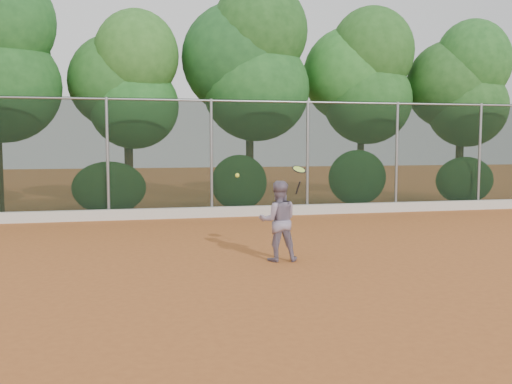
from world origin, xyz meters
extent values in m
plane|color=#A95A27|center=(0.00, 0.00, 0.00)|extent=(80.00, 80.00, 0.00)
cube|color=beige|center=(0.00, 6.82, 0.15)|extent=(24.00, 0.20, 0.30)
imported|color=gray|center=(0.28, 0.35, 0.76)|extent=(0.80, 0.66, 1.51)
cube|color=black|center=(0.00, 7.00, 1.75)|extent=(24.00, 0.01, 3.50)
cylinder|color=gray|center=(0.00, 7.00, 3.45)|extent=(24.00, 0.06, 0.06)
cylinder|color=gray|center=(-3.00, 7.00, 1.75)|extent=(0.09, 0.09, 3.50)
cylinder|color=gray|center=(0.00, 7.00, 1.75)|extent=(0.09, 0.09, 3.50)
cylinder|color=gray|center=(3.00, 7.00, 1.75)|extent=(0.09, 0.09, 3.50)
cylinder|color=gray|center=(6.00, 7.00, 1.75)|extent=(0.09, 0.09, 3.50)
cylinder|color=gray|center=(9.00, 7.00, 1.75)|extent=(0.09, 0.09, 3.50)
ellipsoid|color=#2C6C29|center=(-6.10, 8.80, 3.90)|extent=(3.50, 2.90, 3.40)
ellipsoid|color=#2B712B|center=(-6.00, 8.70, 5.80)|extent=(3.10, 2.60, 3.20)
cylinder|color=#46281B|center=(-2.40, 9.30, 1.20)|extent=(0.28, 0.28, 2.40)
ellipsoid|color=#1E5A1E|center=(-2.20, 9.20, 3.40)|extent=(2.90, 2.40, 2.80)
ellipsoid|color=#20541C|center=(-2.70, 9.50, 4.20)|extent=(3.20, 2.70, 3.10)
ellipsoid|color=#2B5F20|center=(-2.10, 9.00, 5.00)|extent=(2.70, 2.30, 2.90)
cylinder|color=#3A2816|center=(1.60, 9.00, 1.50)|extent=(0.26, 0.26, 3.00)
ellipsoid|color=#2E732B|center=(1.80, 8.90, 4.00)|extent=(3.60, 3.00, 3.50)
ellipsoid|color=#266628|center=(1.30, 9.20, 5.00)|extent=(3.90, 3.20, 3.80)
ellipsoid|color=#316D29|center=(1.90, 8.80, 5.90)|extent=(3.20, 2.70, 3.30)
cylinder|color=#45311A|center=(5.70, 9.20, 1.35)|extent=(0.24, 0.24, 2.70)
ellipsoid|color=#1E501B|center=(5.90, 9.10, 3.70)|extent=(3.20, 2.70, 3.10)
ellipsoid|color=#246322|center=(5.40, 9.40, 4.60)|extent=(3.50, 2.90, 3.40)
ellipsoid|color=#21501B|center=(6.00, 9.00, 5.40)|extent=(3.00, 2.50, 3.10)
cylinder|color=#432F19|center=(9.40, 8.80, 1.25)|extent=(0.28, 0.28, 2.50)
ellipsoid|color=#346D29|center=(9.60, 8.70, 3.50)|extent=(3.00, 2.50, 2.90)
ellipsoid|color=#336C29|center=(9.10, 9.00, 4.30)|extent=(3.30, 2.80, 3.20)
ellipsoid|color=#33772D|center=(9.70, 8.60, 5.10)|extent=(2.80, 2.40, 3.00)
ellipsoid|color=#326827|center=(-3.00, 7.80, 0.85)|extent=(2.20, 1.16, 1.60)
ellipsoid|color=#316D29|center=(1.00, 7.80, 0.95)|extent=(1.80, 1.04, 1.76)
ellipsoid|color=#30752C|center=(5.00, 7.80, 1.05)|extent=(2.00, 1.10, 1.84)
ellipsoid|color=#326928|center=(9.00, 7.80, 0.90)|extent=(2.16, 1.12, 1.64)
cylinder|color=black|center=(0.68, 0.39, 1.37)|extent=(0.07, 0.16, 0.26)
torus|color=black|center=(0.68, 0.33, 1.72)|extent=(0.33, 0.32, 0.15)
cylinder|color=#BFE743|center=(0.68, 0.33, 1.72)|extent=(0.28, 0.26, 0.11)
sphere|color=#F0F537|center=(-0.57, -0.02, 1.64)|extent=(0.07, 0.07, 0.07)
camera|label=1|loc=(-2.47, -9.87, 2.23)|focal=40.00mm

